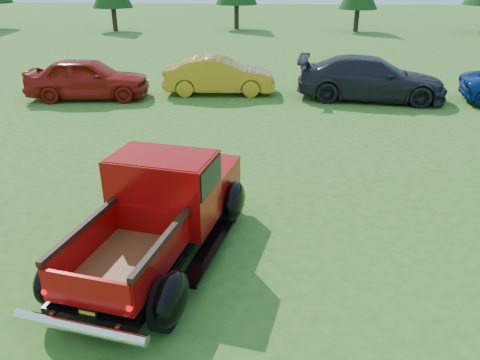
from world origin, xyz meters
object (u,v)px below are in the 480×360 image
at_px(show_car_yellow, 219,76).
at_px(show_car_grey, 371,78).
at_px(show_car_red, 88,78).
at_px(pickup_truck, 166,205).

bearing_deg(show_car_yellow, show_car_grey, -98.32).
bearing_deg(show_car_yellow, show_car_red, 99.53).
relative_size(pickup_truck, show_car_grey, 0.91).
xyz_separation_m(show_car_yellow, show_car_grey, (5.43, -0.44, 0.08)).
distance_m(pickup_truck, show_car_grey, 11.39).
height_order(show_car_red, show_car_yellow, show_car_red).
xyz_separation_m(pickup_truck, show_car_yellow, (-0.36, 10.64, -0.11)).
distance_m(pickup_truck, show_car_yellow, 10.64).
height_order(show_car_yellow, show_car_grey, show_car_grey).
bearing_deg(show_car_red, show_car_grey, -92.55).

